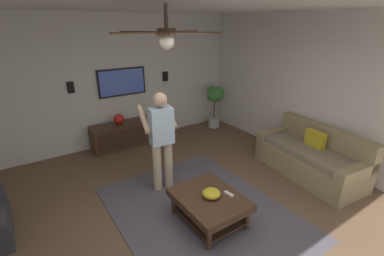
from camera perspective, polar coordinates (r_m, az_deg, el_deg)
ground_plane at (r=3.95m, az=0.58°, el=-19.76°), size 7.86×7.86×0.00m
wall_back_tv at (r=6.13m, az=-17.53°, el=9.12°), size 0.10×6.24×2.80m
wall_side_window at (r=5.49m, az=28.22°, el=6.22°), size 6.75×0.10×2.80m
area_rug at (r=4.15m, az=1.80°, el=-17.32°), size 2.91×2.25×0.01m
couch at (r=5.35m, az=23.74°, el=-5.79°), size 1.99×1.08×0.87m
coffee_table at (r=3.85m, az=3.65°, el=-15.47°), size 1.00×0.80×0.40m
media_console at (r=6.24m, az=-12.85°, el=-1.07°), size 0.45×1.70×0.55m
tv at (r=6.14m, az=-14.56°, el=9.38°), size 0.05×1.05×0.59m
person_standing at (r=4.28m, az=-6.53°, el=-1.71°), size 0.58×0.58×1.64m
potted_plant_tall at (r=6.93m, az=4.82°, el=6.11°), size 0.46×0.42×1.12m
bowl at (r=3.74m, az=4.09°, el=-13.61°), size 0.25×0.25×0.11m
remote_white at (r=3.84m, az=7.80°, el=-13.60°), size 0.15×0.06×0.02m
vase_round at (r=6.02m, az=-15.17°, el=1.81°), size 0.22×0.22×0.22m
wall_speaker_left at (r=6.58m, az=-5.68°, el=10.80°), size 0.06×0.12×0.22m
wall_speaker_right at (r=5.89m, az=-24.24°, el=7.83°), size 0.06×0.12×0.22m
ceiling_fan at (r=3.04m, az=-5.54°, el=19.00°), size 1.10×1.17×0.46m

